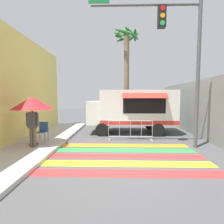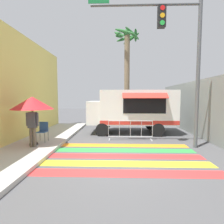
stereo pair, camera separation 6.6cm
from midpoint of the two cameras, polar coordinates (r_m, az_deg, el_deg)
ground_plane at (r=6.50m, az=2.26°, el=-15.36°), size 60.00×60.00×0.00m
concrete_wall_right at (r=10.28m, az=29.19°, el=0.69°), size 0.20×16.00×3.25m
crosswalk_painted at (r=6.87m, az=2.24°, el=-14.20°), size 6.40×3.60×0.01m
food_truck at (r=11.11m, az=6.33°, el=1.22°), size 5.36×2.71×2.69m
traffic_signal_pole at (r=8.51m, az=20.74°, el=19.76°), size 4.84×0.29×6.54m
patio_umbrella at (r=8.40m, az=-24.36°, el=2.65°), size 1.81×1.81×2.14m
folding_chair at (r=9.02m, az=-21.43°, el=-5.39°), size 0.43×0.43×0.93m
vendor_person at (r=8.08m, az=-24.34°, el=-3.50°), size 0.53×0.23×1.74m
barricade_front at (r=9.30m, az=6.23°, el=-5.95°), size 2.34×0.44×1.04m
palm_tree at (r=14.81m, az=5.00°, el=15.47°), size 2.25×2.29×7.76m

